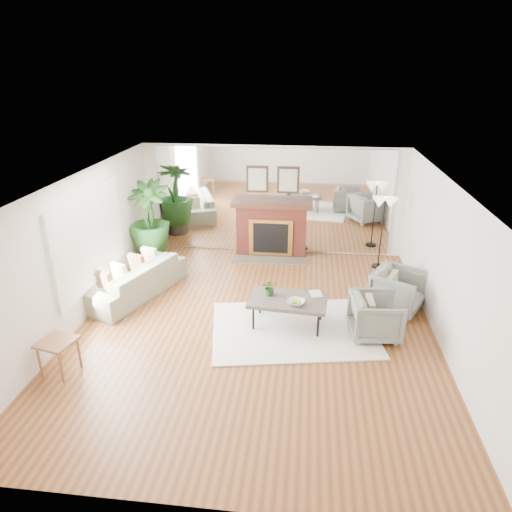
# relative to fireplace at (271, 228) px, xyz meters

# --- Properties ---
(ground) EXTENTS (7.00, 7.00, 0.00)m
(ground) POSITION_rel_fireplace_xyz_m (0.00, -3.26, -0.66)
(ground) COLOR brown
(ground) RESTS_ON ground
(wall_left) EXTENTS (0.02, 7.00, 2.50)m
(wall_left) POSITION_rel_fireplace_xyz_m (-2.99, -3.26, 0.59)
(wall_left) COLOR silver
(wall_left) RESTS_ON ground
(wall_right) EXTENTS (0.02, 7.00, 2.50)m
(wall_right) POSITION_rel_fireplace_xyz_m (2.99, -3.26, 0.59)
(wall_right) COLOR silver
(wall_right) RESTS_ON ground
(wall_back) EXTENTS (6.00, 0.02, 2.50)m
(wall_back) POSITION_rel_fireplace_xyz_m (0.00, 0.23, 0.59)
(wall_back) COLOR silver
(wall_back) RESTS_ON ground
(mirror_panel) EXTENTS (5.40, 0.04, 2.40)m
(mirror_panel) POSITION_rel_fireplace_xyz_m (0.00, 0.21, 0.59)
(mirror_panel) COLOR silver
(mirror_panel) RESTS_ON wall_back
(window_panel) EXTENTS (0.04, 2.40, 1.50)m
(window_panel) POSITION_rel_fireplace_xyz_m (-2.96, -2.86, 0.69)
(window_panel) COLOR #B2E09E
(window_panel) RESTS_ON wall_left
(fireplace) EXTENTS (1.85, 0.83, 2.05)m
(fireplace) POSITION_rel_fireplace_xyz_m (0.00, 0.00, 0.00)
(fireplace) COLOR maroon
(fireplace) RESTS_ON ground
(area_rug) EXTENTS (3.00, 2.38, 0.03)m
(area_rug) POSITION_rel_fireplace_xyz_m (0.66, -3.28, -0.65)
(area_rug) COLOR white
(area_rug) RESTS_ON ground
(coffee_table) EXTENTS (1.36, 0.88, 0.52)m
(coffee_table) POSITION_rel_fireplace_xyz_m (0.55, -3.15, -0.18)
(coffee_table) COLOR #554E43
(coffee_table) RESTS_ON ground
(sofa) EXTENTS (1.58, 2.38, 0.65)m
(sofa) POSITION_rel_fireplace_xyz_m (-2.45, -2.34, -0.34)
(sofa) COLOR gray
(sofa) RESTS_ON ground
(armchair_back) EXTENTS (1.14, 1.13, 0.77)m
(armchair_back) POSITION_rel_fireplace_xyz_m (2.49, -2.37, -0.27)
(armchair_back) COLOR gray
(armchair_back) RESTS_ON ground
(armchair_front) EXTENTS (0.86, 0.84, 0.72)m
(armchair_front) POSITION_rel_fireplace_xyz_m (1.99, -3.30, -0.30)
(armchair_front) COLOR gray
(armchair_front) RESTS_ON ground
(side_table) EXTENTS (0.56, 0.56, 0.53)m
(side_table) POSITION_rel_fireplace_xyz_m (-2.65, -4.82, -0.21)
(side_table) COLOR #975F3C
(side_table) RESTS_ON ground
(potted_ficus) EXTENTS (0.96, 0.96, 1.88)m
(potted_ficus) POSITION_rel_fireplace_xyz_m (-2.60, -0.83, 0.34)
(potted_ficus) COLOR black
(potted_ficus) RESTS_ON ground
(floor_lamp) EXTENTS (0.52, 0.29, 1.59)m
(floor_lamp) POSITION_rel_fireplace_xyz_m (2.41, -0.47, 0.70)
(floor_lamp) COLOR black
(floor_lamp) RESTS_ON ground
(tabletop_plant) EXTENTS (0.27, 0.23, 0.29)m
(tabletop_plant) POSITION_rel_fireplace_xyz_m (0.24, -3.05, 0.00)
(tabletop_plant) COLOR #255720
(tabletop_plant) RESTS_ON coffee_table
(fruit_bowl) EXTENTS (0.36, 0.36, 0.07)m
(fruit_bowl) POSITION_rel_fireplace_xyz_m (0.69, -3.32, -0.11)
(fruit_bowl) COLOR #975F3C
(fruit_bowl) RESTS_ON coffee_table
(book) EXTENTS (0.25, 0.30, 0.02)m
(book) POSITION_rel_fireplace_xyz_m (0.92, -2.96, -0.13)
(book) COLOR #975F3C
(book) RESTS_ON coffee_table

